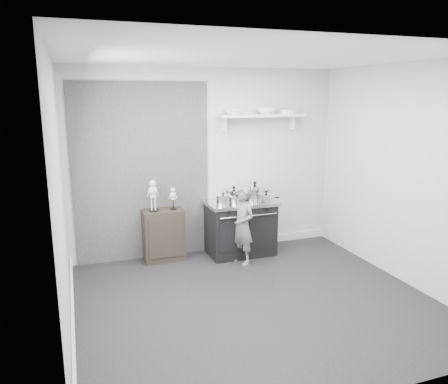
{
  "coord_description": "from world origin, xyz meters",
  "views": [
    {
      "loc": [
        -1.87,
        -4.25,
        2.33
      ],
      "look_at": [
        -0.04,
        0.95,
        1.09
      ],
      "focal_mm": 35.0,
      "sensor_mm": 36.0,
      "label": 1
    }
  ],
  "objects": [
    {
      "name": "child",
      "position": [
        0.3,
        1.12,
        0.55
      ],
      "size": [
        0.38,
        0.47,
        1.1
      ],
      "primitive_type": "imported",
      "rotation": [
        0.0,
        0.0,
        -1.23
      ],
      "color": "slate",
      "rests_on": "ground"
    },
    {
      "name": "skeleton_full",
      "position": [
        -0.84,
        1.61,
        0.99
      ],
      "size": [
        0.14,
        0.09,
        0.51
      ],
      "primitive_type": null,
      "color": "beige",
      "rests_on": "side_cabinet"
    },
    {
      "name": "pot_back_right",
      "position": [
        0.68,
        1.59,
        0.91
      ],
      "size": [
        0.39,
        0.31,
        0.25
      ],
      "color": "silver",
      "rests_on": "stove"
    },
    {
      "name": "pot_front_center",
      "position": [
        0.28,
        1.3,
        0.86
      ],
      "size": [
        0.28,
        0.19,
        0.15
      ],
      "color": "silver",
      "rests_on": "stove"
    },
    {
      "name": "side_cabinet",
      "position": [
        -0.71,
        1.61,
        0.37
      ],
      "size": [
        0.57,
        0.33,
        0.74
      ],
      "primitive_type": "cube",
      "color": "black",
      "rests_on": "ground"
    },
    {
      "name": "plate_stack",
      "position": [
        1.22,
        1.67,
        2.07
      ],
      "size": [
        0.26,
        0.26,
        0.06
      ],
      "primitive_type": "cylinder",
      "color": "silver",
      "rests_on": "wall_shelf"
    },
    {
      "name": "wall_shelf",
      "position": [
        0.8,
        1.68,
        2.01
      ],
      "size": [
        1.3,
        0.26,
        0.24
      ],
      "color": "silver",
      "rests_on": "room_shell"
    },
    {
      "name": "stove",
      "position": [
        0.41,
        1.48,
        0.41
      ],
      "size": [
        1.0,
        0.63,
        0.8
      ],
      "color": "black",
      "rests_on": "ground"
    },
    {
      "name": "bowl_small",
      "position": [
        0.88,
        1.67,
        2.08
      ],
      "size": [
        0.27,
        0.27,
        0.08
      ],
      "primitive_type": "imported",
      "color": "white",
      "rests_on": "wall_shelf"
    },
    {
      "name": "pot_front_left",
      "position": [
        0.1,
        1.38,
        0.88
      ],
      "size": [
        0.29,
        0.21,
        0.18
      ],
      "color": "silver",
      "rests_on": "stove"
    },
    {
      "name": "room_shell",
      "position": [
        -0.09,
        0.15,
        1.64
      ],
      "size": [
        4.02,
        3.62,
        2.71
      ],
      "color": "beige",
      "rests_on": "ground"
    },
    {
      "name": "pot_front_right",
      "position": [
        0.72,
        1.27,
        0.87
      ],
      "size": [
        0.33,
        0.24,
        0.18
      ],
      "color": "silver",
      "rests_on": "stove"
    },
    {
      "name": "ground",
      "position": [
        0.0,
        0.0,
        0.0
      ],
      "size": [
        4.0,
        4.0,
        0.0
      ],
      "primitive_type": "plane",
      "color": "black",
      "rests_on": "ground"
    },
    {
      "name": "skeleton_torso",
      "position": [
        -0.56,
        1.61,
        0.91
      ],
      "size": [
        0.1,
        0.06,
        0.36
      ],
      "primitive_type": null,
      "color": "beige",
      "rests_on": "side_cabinet"
    },
    {
      "name": "bowl_large",
      "position": [
        0.36,
        1.67,
        2.07
      ],
      "size": [
        0.27,
        0.27,
        0.07
      ],
      "primitive_type": "imported",
      "color": "white",
      "rests_on": "wall_shelf"
    },
    {
      "name": "pot_back_left",
      "position": [
        0.35,
        1.6,
        0.88
      ],
      "size": [
        0.37,
        0.28,
        0.2
      ],
      "color": "silver",
      "rests_on": "stove"
    }
  ]
}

